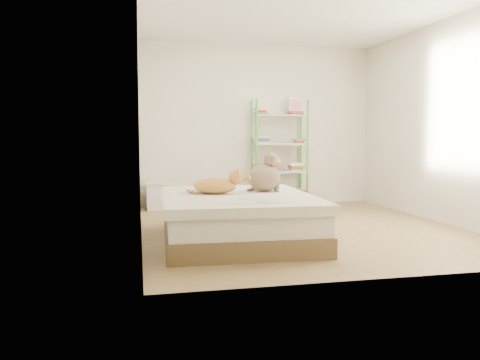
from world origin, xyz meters
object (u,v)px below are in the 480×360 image
object	(u,v)px
bed	(237,217)
cardboard_box	(291,202)
grey_cat	(264,172)
orange_cat	(215,184)
white_bin	(158,196)
shelf_unit	(280,153)

from	to	relation	value
bed	cardboard_box	xyz separation A→B (m)	(1.17, 1.67, -0.09)
bed	grey_cat	distance (m)	0.62
orange_cat	white_bin	size ratio (longest dim) A/B	1.29
bed	white_bin	world-z (taller)	bed
orange_cat	shelf_unit	xyz separation A→B (m)	(1.43, 2.31, 0.24)
orange_cat	grey_cat	size ratio (longest dim) A/B	1.22
bed	white_bin	xyz separation A→B (m)	(-0.73, 2.36, -0.03)
white_bin	orange_cat	bearing A→B (deg)	-77.44
grey_cat	cardboard_box	distance (m)	1.77
orange_cat	cardboard_box	size ratio (longest dim) A/B	0.99
grey_cat	shelf_unit	bearing A→B (deg)	-12.59
orange_cat	white_bin	xyz separation A→B (m)	(-0.51, 2.28, -0.39)
shelf_unit	orange_cat	bearing A→B (deg)	-121.81
bed	white_bin	distance (m)	2.48
cardboard_box	white_bin	bearing A→B (deg)	176.77
bed	cardboard_box	distance (m)	2.04
white_bin	grey_cat	bearing A→B (deg)	-63.41
shelf_unit	white_bin	distance (m)	2.04
grey_cat	cardboard_box	world-z (taller)	grey_cat
cardboard_box	white_bin	distance (m)	2.02
bed	orange_cat	size ratio (longest dim) A/B	3.71
shelf_unit	cardboard_box	bearing A→B (deg)	-93.41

